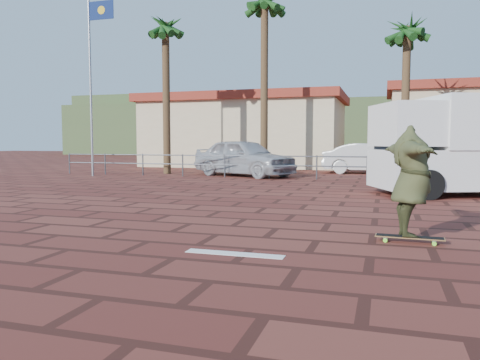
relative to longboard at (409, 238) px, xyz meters
name	(u,v)px	position (x,y,z in m)	size (l,w,h in m)	color
ground	(217,235)	(-3.05, -0.28, -0.08)	(120.00, 120.00, 0.00)	maroon
paint_stripe	(235,254)	(-2.35, -1.48, -0.08)	(1.40, 0.22, 0.01)	white
guardrail	(317,163)	(-3.05, 11.72, 0.60)	(24.06, 0.06, 1.00)	#47494F
flagpole	(93,72)	(-12.92, 10.72, 4.56)	(1.30, 0.10, 8.00)	gray
palm_far_left	(165,31)	(-10.55, 13.22, 6.75)	(2.40, 2.40, 8.25)	brown
palm_left	(265,8)	(-6.05, 14.72, 7.87)	(2.40, 2.40, 9.45)	brown
palm_center	(407,35)	(0.45, 15.22, 6.28)	(2.40, 2.40, 7.75)	brown
building_west	(246,131)	(-9.05, 21.72, 2.20)	(12.60, 7.60, 4.50)	beige
building_east	(478,125)	(4.95, 23.72, 2.46)	(10.60, 6.60, 5.00)	beige
hill_front	(362,130)	(-3.05, 49.72, 2.92)	(70.00, 18.00, 6.00)	#384C28
hill_back	(206,125)	(-25.05, 55.72, 3.92)	(35.00, 14.00, 8.00)	#384C28
longboard	(409,238)	(0.00, 0.00, 0.00)	(1.02, 0.27, 0.10)	olive
skateboarder	(411,181)	(0.00, 0.00, 0.87)	(2.09, 0.57, 1.70)	#3A3F22
campervan	(474,144)	(2.09, 7.52, 1.41)	(5.94, 4.14, 2.84)	silver
car_silver	(244,157)	(-6.48, 12.72, 0.77)	(2.01, 5.00, 1.70)	#A9ACB0
car_white	(367,158)	(-1.19, 16.22, 0.65)	(1.56, 4.46, 1.47)	silver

